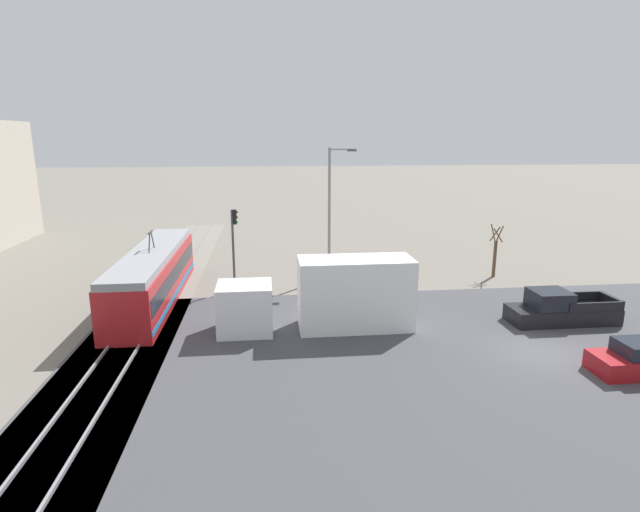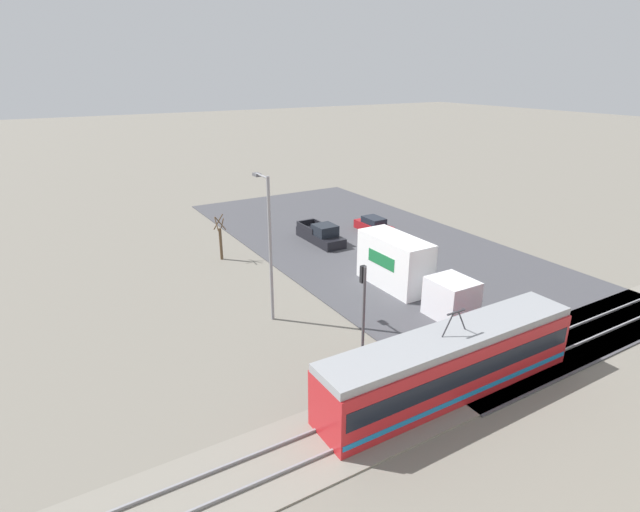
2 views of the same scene
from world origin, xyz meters
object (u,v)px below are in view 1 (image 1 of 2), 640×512
object	(u,v)px
traffic_light_pole	(234,239)
street_lamp_near_crossing	(332,205)
light_rail_tram	(154,276)
box_truck	(329,297)
pickup_truck	(560,310)
street_tree	(495,253)

from	to	relation	value
traffic_light_pole	street_lamp_near_crossing	size ratio (longest dim) A/B	0.58
traffic_light_pole	light_rail_tram	bearing A→B (deg)	110.81
box_truck	pickup_truck	distance (m)	12.71
box_truck	light_rail_tram	bearing A→B (deg)	60.34
pickup_truck	street_lamp_near_crossing	xyz separation A→B (m)	(10.42, 11.21, 4.51)
box_truck	traffic_light_pole	size ratio (longest dim) A/B	1.88
light_rail_tram	street_tree	bearing A→B (deg)	-82.31
light_rail_tram	traffic_light_pole	size ratio (longest dim) A/B	2.68
street_lamp_near_crossing	pickup_truck	bearing A→B (deg)	-132.92
light_rail_tram	box_truck	size ratio (longest dim) A/B	1.43
traffic_light_pole	street_tree	bearing A→B (deg)	-85.94
light_rail_tram	box_truck	bearing A→B (deg)	-119.66
traffic_light_pole	street_tree	size ratio (longest dim) A/B	1.40
box_truck	pickup_truck	xyz separation A→B (m)	(-0.49, -12.66, -1.05)
pickup_truck	traffic_light_pole	bearing A→B (deg)	65.70
box_truck	street_tree	distance (m)	15.99
pickup_truck	light_rail_tram	bearing A→B (deg)	74.63
light_rail_tram	street_tree	distance (m)	23.61
traffic_light_pole	street_lamp_near_crossing	world-z (taller)	street_lamp_near_crossing
box_truck	traffic_light_pole	distance (m)	9.42
box_truck	street_lamp_near_crossing	world-z (taller)	street_lamp_near_crossing
box_truck	street_tree	xyz separation A→B (m)	(8.93, -13.27, -0.06)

